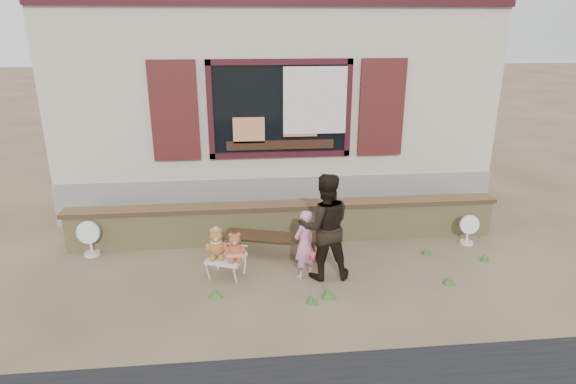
{
  "coord_description": "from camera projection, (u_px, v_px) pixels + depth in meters",
  "views": [
    {
      "loc": [
        -0.71,
        -6.35,
        3.41
      ],
      "look_at": [
        0.0,
        0.6,
        1.0
      ],
      "focal_mm": 30.0,
      "sensor_mm": 36.0,
      "label": 1
    }
  ],
  "objects": [
    {
      "name": "bench",
      "position": [
        271.0,
        240.0,
        7.45
      ],
      "size": [
        1.47,
        0.69,
        0.37
      ],
      "rotation": [
        0.0,
        0.0,
        -0.28
      ],
      "color": "#342212",
      "rests_on": "ground"
    },
    {
      "name": "fan_right",
      "position": [
        468.0,
        229.0,
        7.9
      ],
      "size": [
        0.32,
        0.22,
        0.51
      ],
      "rotation": [
        0.0,
        0.0,
        -0.09
      ],
      "color": "white",
      "rests_on": "ground"
    },
    {
      "name": "teddy_bear_left",
      "position": [
        216.0,
        242.0,
        6.8
      ],
      "size": [
        0.4,
        0.38,
        0.44
      ],
      "primitive_type": null,
      "rotation": [
        0.0,
        0.0,
        -0.39
      ],
      "color": "brown",
      "rests_on": "folding_chair"
    },
    {
      "name": "adult",
      "position": [
        325.0,
        227.0,
        6.69
      ],
      "size": [
        0.75,
        0.59,
        1.54
      ],
      "primitive_type": "imported",
      "rotation": [
        0.0,
        0.0,
        3.14
      ],
      "color": "black",
      "rests_on": "ground"
    },
    {
      "name": "brick_wall",
      "position": [
        286.0,
        222.0,
        7.98
      ],
      "size": [
        7.1,
        0.36,
        0.67
      ],
      "color": "tan",
      "rests_on": "ground"
    },
    {
      "name": "teddy_bear_right",
      "position": [
        235.0,
        246.0,
        6.73
      ],
      "size": [
        0.37,
        0.35,
        0.41
      ],
      "primitive_type": null,
      "rotation": [
        0.0,
        0.0,
        -0.39
      ],
      "color": "brown",
      "rests_on": "folding_chair"
    },
    {
      "name": "shopfront",
      "position": [
        270.0,
        93.0,
        10.72
      ],
      "size": [
        8.04,
        5.13,
        4.0
      ],
      "color": "gray",
      "rests_on": "ground"
    },
    {
      "name": "child",
      "position": [
        304.0,
        244.0,
        6.77
      ],
      "size": [
        0.44,
        0.41,
        1.01
      ],
      "primitive_type": "imported",
      "rotation": [
        0.0,
        0.0,
        3.78
      ],
      "color": "pink",
      "rests_on": "ground"
    },
    {
      "name": "folding_chair",
      "position": [
        226.0,
        259.0,
        6.84
      ],
      "size": [
        0.62,
        0.59,
        0.3
      ],
      "rotation": [
        0.0,
        0.0,
        -0.39
      ],
      "color": "beige",
      "rests_on": "ground"
    },
    {
      "name": "ground",
      "position": [
        292.0,
        269.0,
        7.15
      ],
      "size": [
        80.0,
        80.0,
        0.0
      ],
      "primitive_type": "plane",
      "color": "brown",
      "rests_on": "ground"
    },
    {
      "name": "grass_tufts",
      "position": [
        352.0,
        282.0,
        6.64
      ],
      "size": [
        4.2,
        1.33,
        0.16
      ],
      "color": "#396528",
      "rests_on": "ground"
    },
    {
      "name": "fan_left",
      "position": [
        90.0,
        238.0,
        7.49
      ],
      "size": [
        0.37,
        0.25,
        0.58
      ],
      "rotation": [
        0.0,
        0.0,
        -0.1
      ],
      "color": "silver",
      "rests_on": "ground"
    }
  ]
}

